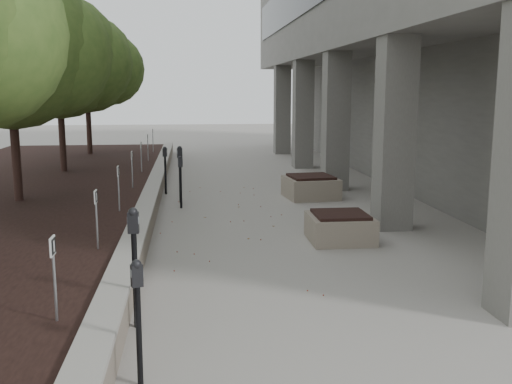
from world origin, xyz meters
TOP-DOWN VIEW (x-y plane):
  - ground at (0.00, 0.00)m, footprint 90.00×90.00m
  - retaining_wall at (-1.82, 9.00)m, footprint 0.39×26.00m
  - planting_bed at (-5.50, 9.00)m, footprint 7.00×26.00m
  - crabapple_tree_3 at (-4.80, 8.00)m, footprint 4.60×4.00m
  - crabapple_tree_4 at (-4.80, 13.00)m, footprint 4.60×4.00m
  - crabapple_tree_5 at (-4.80, 18.00)m, footprint 4.60×4.00m
  - parking_sign_2 at (-2.35, 0.50)m, footprint 0.04×0.22m
  - parking_sign_3 at (-2.35, 3.50)m, footprint 0.04×0.22m
  - parking_sign_4 at (-2.35, 6.50)m, footprint 0.04×0.22m
  - parking_sign_5 at (-2.35, 9.50)m, footprint 0.04×0.22m
  - parking_sign_6 at (-2.35, 12.50)m, footprint 0.04×0.22m
  - parking_sign_7 at (-2.35, 15.50)m, footprint 0.04×0.22m
  - parking_sign_8 at (-2.35, 18.50)m, footprint 0.04×0.22m
  - parking_meter_1 at (-1.39, -0.30)m, footprint 0.15×0.13m
  - parking_meter_2 at (-1.55, 1.19)m, footprint 0.16×0.12m
  - parking_meter_3 at (-1.09, 8.65)m, footprint 0.14×0.11m
  - parking_meter_4 at (-1.12, 9.40)m, footprint 0.17×0.14m
  - parking_meter_5 at (-1.55, 10.71)m, footprint 0.15×0.12m
  - planter_front at (2.03, 5.04)m, footprint 1.21×1.21m
  - planter_back at (2.41, 9.69)m, footprint 1.47×1.47m
  - berry_scatter at (-0.10, 5.00)m, footprint 3.30×14.10m

SIDE VIEW (x-z plane):
  - ground at x=0.00m, z-range 0.00..0.00m
  - berry_scatter at x=-0.10m, z-range 0.00..0.02m
  - planting_bed at x=-5.50m, z-range 0.00..0.40m
  - retaining_wall at x=-1.82m, z-range 0.00..0.50m
  - planter_front at x=2.03m, z-range 0.00..0.56m
  - planter_back at x=2.41m, z-range 0.00..0.62m
  - parking_meter_1 at x=-1.39m, z-range 0.00..1.30m
  - parking_meter_3 at x=-1.09m, z-range 0.00..1.31m
  - parking_meter_5 at x=-1.55m, z-range 0.00..1.35m
  - parking_meter_4 at x=-1.12m, z-range 0.00..1.49m
  - parking_meter_2 at x=-1.55m, z-range 0.00..1.52m
  - parking_sign_2 at x=-2.35m, z-range 0.40..1.36m
  - parking_sign_3 at x=-2.35m, z-range 0.40..1.36m
  - parking_sign_4 at x=-2.35m, z-range 0.40..1.36m
  - parking_sign_5 at x=-2.35m, z-range 0.40..1.36m
  - parking_sign_6 at x=-2.35m, z-range 0.40..1.36m
  - parking_sign_7 at x=-2.35m, z-range 0.40..1.36m
  - parking_sign_8 at x=-2.35m, z-range 0.40..1.36m
  - crabapple_tree_3 at x=-4.80m, z-range 0.40..5.84m
  - crabapple_tree_4 at x=-4.80m, z-range 0.40..5.84m
  - crabapple_tree_5 at x=-4.80m, z-range 0.40..5.84m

